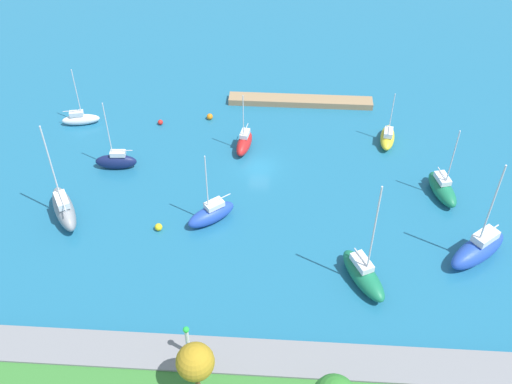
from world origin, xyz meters
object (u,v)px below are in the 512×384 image
object	(u,v)px
sailboat_blue_outer_mooring	(478,249)
sailboat_blue_near_pier	(211,214)
sailboat_yellow_by_breakwater	(387,137)
mooring_buoy_orange	(210,117)
park_tree_east	(195,362)
sailboat_gray_off_beacon	(64,208)
mooring_buoy_yellow	(159,227)
sailboat_red_east_end	(244,143)
mooring_buoy_red	(160,122)
sailboat_white_lone_south	(80,119)
pier_dock	(300,101)
sailboat_green_far_north	(363,274)
sailboat_navy_far_south	(116,161)
sailboat_green_west_end	(442,188)
harbor_beacon	(187,339)

from	to	relation	value
sailboat_blue_outer_mooring	sailboat_blue_near_pier	bearing A→B (deg)	-47.36
sailboat_yellow_by_breakwater	mooring_buoy_orange	xyz separation A→B (m)	(23.32, -3.76, -0.49)
park_tree_east	sailboat_blue_outer_mooring	distance (m)	32.07
sailboat_gray_off_beacon	mooring_buoy_yellow	world-z (taller)	sailboat_gray_off_beacon
sailboat_red_east_end	mooring_buoy_red	bearing A→B (deg)	-101.61
sailboat_white_lone_south	sailboat_yellow_by_breakwater	distance (m)	40.35
mooring_buoy_orange	mooring_buoy_red	xyz separation A→B (m)	(6.43, 1.62, -0.06)
pier_dock	sailboat_green_far_north	distance (m)	32.20
sailboat_blue_near_pier	sailboat_navy_far_south	bearing A→B (deg)	-72.42
sailboat_green_far_north	mooring_buoy_red	world-z (taller)	sailboat_green_far_north
sailboat_gray_off_beacon	sailboat_white_lone_south	distance (m)	18.10
mooring_buoy_yellow	park_tree_east	bearing A→B (deg)	109.96
sailboat_white_lone_south	mooring_buoy_red	world-z (taller)	sailboat_white_lone_south
sailboat_blue_near_pier	sailboat_blue_outer_mooring	size ratio (longest dim) A/B	0.73
sailboat_yellow_by_breakwater	sailboat_blue_outer_mooring	size ratio (longest dim) A/B	0.56
sailboat_green_west_end	sailboat_gray_off_beacon	distance (m)	42.85
sailboat_blue_near_pier	mooring_buoy_yellow	distance (m)	5.93
pier_dock	sailboat_blue_outer_mooring	world-z (taller)	sailboat_blue_outer_mooring
sailboat_red_east_end	mooring_buoy_orange	size ratio (longest dim) A/B	10.00
mooring_buoy_red	sailboat_green_far_north	bearing A→B (deg)	134.63
sailboat_blue_outer_mooring	mooring_buoy_red	bearing A→B (deg)	-69.77
harbor_beacon	pier_dock	bearing A→B (deg)	-102.90
sailboat_navy_far_south	mooring_buoy_yellow	size ratio (longest dim) A/B	11.29
harbor_beacon	mooring_buoy_orange	bearing A→B (deg)	-85.94
pier_dock	harbor_beacon	xyz separation A→B (m)	(9.52, 41.58, 2.86)
sailboat_gray_off_beacon	sailboat_blue_near_pier	bearing A→B (deg)	-117.29
sailboat_white_lone_south	mooring_buoy_yellow	distance (m)	23.47
sailboat_green_west_end	sailboat_white_lone_south	bearing A→B (deg)	-119.49
sailboat_green_west_end	sailboat_red_east_end	bearing A→B (deg)	-122.62
mooring_buoy_red	sailboat_navy_far_south	bearing A→B (deg)	68.37
park_tree_east	sailboat_green_far_north	xyz separation A→B (m)	(-14.76, -13.33, -3.80)
pier_dock	sailboat_gray_off_beacon	size ratio (longest dim) A/B	1.60
pier_dock	mooring_buoy_orange	distance (m)	12.96
sailboat_yellow_by_breakwater	sailboat_green_far_north	distance (m)	23.73
park_tree_east	mooring_buoy_yellow	size ratio (longest dim) A/B	6.75
pier_dock	sailboat_blue_near_pier	size ratio (longest dim) A/B	2.13
sailboat_green_west_end	harbor_beacon	bearing A→B (deg)	-63.36
mooring_buoy_yellow	sailboat_green_far_north	bearing A→B (deg)	164.74
sailboat_blue_outer_mooring	mooring_buoy_yellow	distance (m)	33.85
sailboat_blue_near_pier	sailboat_yellow_by_breakwater	bearing A→B (deg)	178.13
sailboat_green_far_north	mooring_buoy_red	xyz separation A→B (m)	(25.08, -25.41, -0.80)
sailboat_gray_off_beacon	mooring_buoy_red	xyz separation A→B (m)	(-7.29, -18.34, -1.21)
sailboat_green_west_end	sailboat_gray_off_beacon	bearing A→B (deg)	-96.88
sailboat_yellow_by_breakwater	mooring_buoy_red	distance (m)	29.83
sailboat_navy_far_south	mooring_buoy_yellow	world-z (taller)	sailboat_navy_far_south
sailboat_green_far_north	mooring_buoy_orange	world-z (taller)	sailboat_green_far_north
park_tree_east	sailboat_red_east_end	bearing A→B (deg)	-92.13
sailboat_green_west_end	mooring_buoy_red	bearing A→B (deg)	-124.27
sailboat_green_west_end	sailboat_yellow_by_breakwater	size ratio (longest dim) A/B	1.32
sailboat_blue_outer_mooring	mooring_buoy_orange	world-z (taller)	sailboat_blue_outer_mooring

